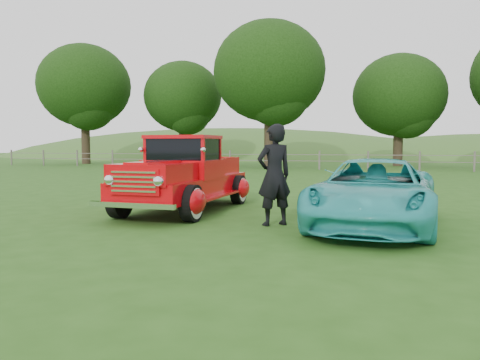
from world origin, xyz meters
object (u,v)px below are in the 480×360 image
(tree_near_west, at_px, (269,72))
(red_pickup, at_px, (185,177))
(tree_far_west, at_px, (84,86))
(tree_mid_west, at_px, (183,97))
(teal_sedan, at_px, (374,193))
(man, at_px, (274,175))
(tree_near_east, at_px, (399,96))

(tree_near_west, distance_m, red_pickup, 23.82)
(tree_near_west, xyz_separation_m, red_pickup, (3.21, -22.83, -6.00))
(tree_far_west, xyz_separation_m, tree_mid_west, (8.00, 2.00, -0.94))
(tree_near_west, bearing_deg, teal_sedan, -72.47)
(red_pickup, distance_m, teal_sedan, 4.47)
(tree_near_west, bearing_deg, man, -76.81)
(red_pickup, bearing_deg, tree_near_east, 79.00)
(tree_mid_west, bearing_deg, tree_far_west, -165.96)
(tree_far_west, height_order, man, tree_far_west)
(tree_far_west, xyz_separation_m, tree_near_east, (25.00, 3.00, -1.24))
(man, bearing_deg, red_pickup, -69.95)
(tree_near_west, relative_size, teal_sedan, 2.24)
(tree_mid_west, xyz_separation_m, teal_sedan, (15.55, -26.89, -4.90))
(tree_mid_west, bearing_deg, tree_near_west, -20.56)
(tree_near_west, bearing_deg, red_pickup, -82.00)
(tree_near_east, height_order, man, tree_near_east)
(tree_near_west, relative_size, red_pickup, 2.08)
(tree_mid_west, height_order, teal_sedan, tree_mid_west)
(tree_far_west, bearing_deg, tree_mid_west, 14.04)
(teal_sedan, distance_m, man, 1.92)
(tree_far_west, distance_m, tree_near_east, 25.21)
(man, bearing_deg, tree_near_east, -136.51)
(red_pickup, bearing_deg, tree_near_west, 99.19)
(tree_far_west, bearing_deg, teal_sedan, -46.59)
(tree_far_west, relative_size, tree_mid_west, 1.17)
(tree_far_west, height_order, tree_mid_west, tree_far_west)
(tree_far_west, bearing_deg, tree_near_east, 6.84)
(tree_mid_west, bearing_deg, tree_near_east, 3.37)
(man, bearing_deg, tree_near_west, -116.63)
(tree_far_west, xyz_separation_m, teal_sedan, (23.55, -24.89, -5.84))
(tree_far_west, relative_size, tree_near_west, 0.95)
(tree_mid_west, height_order, tree_near_west, tree_near_west)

